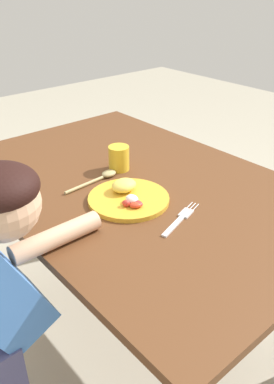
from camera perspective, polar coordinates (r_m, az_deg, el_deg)
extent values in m
plane|color=#AAA38E|center=(1.85, -0.31, -19.58)|extent=(8.00, 8.00, 0.00)
cube|color=#58321A|center=(1.38, -0.39, 1.02)|extent=(1.36, 0.90, 0.03)
cube|color=brown|center=(2.19, -3.03, 1.19)|extent=(0.06, 0.06, 0.73)
cylinder|color=gold|center=(1.26, -1.24, -1.01)|extent=(0.26, 0.26, 0.02)
ellipsoid|color=#F2D153|center=(1.28, -1.92, 0.97)|extent=(0.07, 0.09, 0.04)
ellipsoid|color=red|center=(1.20, -1.62, -1.66)|extent=(0.03, 0.03, 0.02)
ellipsoid|color=red|center=(1.19, -0.22, -1.91)|extent=(0.04, 0.05, 0.02)
ellipsoid|color=red|center=(1.20, 0.08, -1.67)|extent=(0.04, 0.03, 0.02)
ellipsoid|color=white|center=(1.21, -0.75, -1.06)|extent=(0.04, 0.04, 0.03)
cube|color=silver|center=(1.14, 5.34, -5.00)|extent=(0.05, 0.12, 0.01)
cube|color=silver|center=(1.20, 7.16, -3.08)|extent=(0.04, 0.06, 0.01)
cylinder|color=silver|center=(1.23, 8.56, -2.23)|extent=(0.02, 0.04, 0.00)
cylinder|color=silver|center=(1.24, 8.10, -2.09)|extent=(0.02, 0.04, 0.00)
cylinder|color=silver|center=(1.24, 7.65, -1.95)|extent=(0.02, 0.04, 0.00)
cylinder|color=tan|center=(1.35, -7.66, 1.03)|extent=(0.02, 0.16, 0.01)
ellipsoid|color=tan|center=(1.41, -4.14, 2.71)|extent=(0.05, 0.06, 0.02)
cylinder|color=gold|center=(1.45, -2.65, 4.97)|extent=(0.08, 0.08, 0.09)
sphere|color=#D8A884|center=(0.95, -19.27, -1.55)|extent=(0.19, 0.19, 0.19)
cylinder|color=#D8A884|center=(1.07, -11.66, -6.42)|extent=(0.05, 0.26, 0.05)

